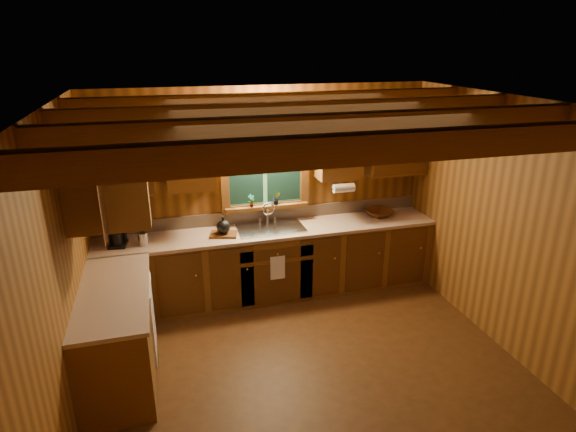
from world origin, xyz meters
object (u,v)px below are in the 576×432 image
(sink, at_px, (271,232))
(coffee_maker, at_px, (117,231))
(wicker_basket, at_px, (379,213))
(cutting_board, at_px, (224,234))

(sink, bearing_deg, coffee_maker, -179.43)
(coffee_maker, relative_size, wicker_basket, 0.93)
(cutting_board, distance_m, wicker_basket, 2.09)
(cutting_board, bearing_deg, coffee_maker, -167.46)
(cutting_board, bearing_deg, sink, 20.93)
(sink, height_order, cutting_board, sink)
(coffee_maker, distance_m, wicker_basket, 3.29)
(sink, height_order, coffee_maker, coffee_maker)
(cutting_board, height_order, wicker_basket, wicker_basket)
(coffee_maker, distance_m, cutting_board, 1.21)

